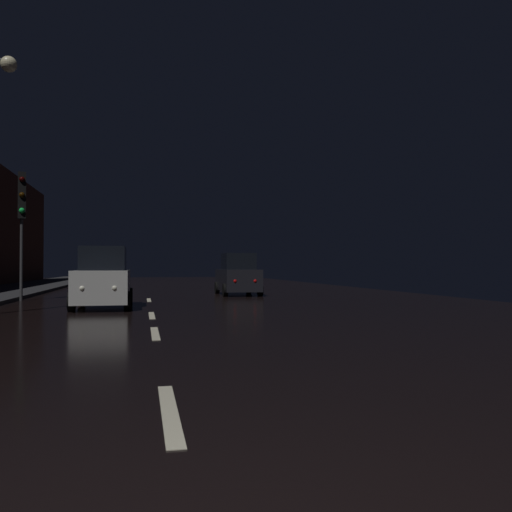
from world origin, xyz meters
TOP-DOWN VIEW (x-y plane):
  - ground at (0.00, 24.50)m, footprint 27.19×84.00m
  - lane_centerline at (0.00, 11.44)m, footprint 0.16×19.52m
  - traffic_light_far_left at (-5.09, 21.10)m, footprint 0.37×0.48m
  - car_approaching_headlights at (-1.56, 16.59)m, footprint 1.89×4.09m
  - car_parked_right_far at (4.30, 23.62)m, footprint 1.85×4.02m

SIDE VIEW (x-z plane):
  - ground at x=0.00m, z-range -0.02..0.00m
  - lane_centerline at x=0.00m, z-range 0.00..0.01m
  - car_parked_right_far at x=4.30m, z-range -0.09..1.94m
  - car_approaching_headlights at x=-1.56m, z-range -0.09..1.97m
  - traffic_light_far_left at x=-5.09m, z-range 1.22..6.46m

